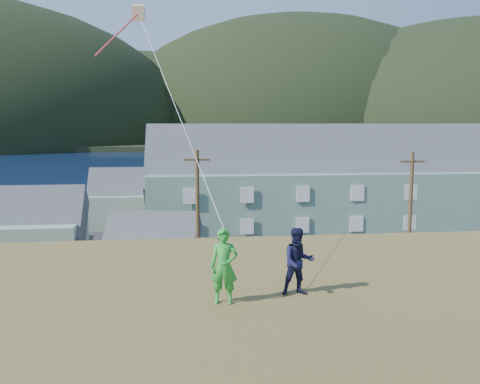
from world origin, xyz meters
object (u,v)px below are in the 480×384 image
lodge (340,184)px  shed_palegreen_near (16,231)px  shed_palegreen_far (143,199)px  shed_white (152,244)px  kite_flyer_navy (298,262)px  kite_flyer_green (224,266)px  wharf (141,204)px

lodge → shed_palegreen_near: (-28.52, -9.03, -2.27)m
shed_palegreen_far → shed_white: bearing=-84.2°
shed_palegreen_near → kite_flyer_navy: size_ratio=6.50×
shed_palegreen_far → kite_flyer_navy: 46.76m
lodge → kite_flyer_green: size_ratio=22.15×
wharf → lodge: 29.25m
shed_palegreen_far → kite_flyer_navy: size_ratio=7.07×
wharf → shed_palegreen_far: bearing=-84.7°
lodge → shed_palegreen_far: (-19.81, 6.74, -2.19)m
shed_palegreen_far → kite_flyer_navy: kite_flyer_navy is taller
lodge → shed_palegreen_near: bearing=-161.4°
wharf → shed_palegreen_far: 13.35m
wharf → shed_palegreen_near: shed_palegreen_near is taller
lodge → wharf: bearing=137.7°
wharf → shed_palegreen_near: 29.89m
kite_flyer_green → shed_white: bearing=107.7°
shed_palegreen_far → wharf: bearing=95.3°
shed_palegreen_near → kite_flyer_green: 33.92m
wharf → kite_flyer_green: kite_flyer_green is taller
shed_white → shed_palegreen_far: shed_palegreen_far is taller
wharf → shed_palegreen_far: shed_palegreen_far is taller
shed_palegreen_near → kite_flyer_green: kite_flyer_green is taller
shed_palegreen_near → shed_white: bearing=-13.8°
wharf → shed_palegreen_near: bearing=-104.6°
lodge → kite_flyer_navy: lodge is taller
shed_white → kite_flyer_green: kite_flyer_green is taller
shed_palegreen_near → shed_palegreen_far: shed_palegreen_far is taller
lodge → shed_palegreen_near: 30.00m
shed_palegreen_near → shed_white: shed_palegreen_near is taller
shed_white → kite_flyer_navy: 28.74m
wharf → kite_flyer_green: size_ratio=15.10×
shed_white → kite_flyer_navy: kite_flyer_navy is taller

